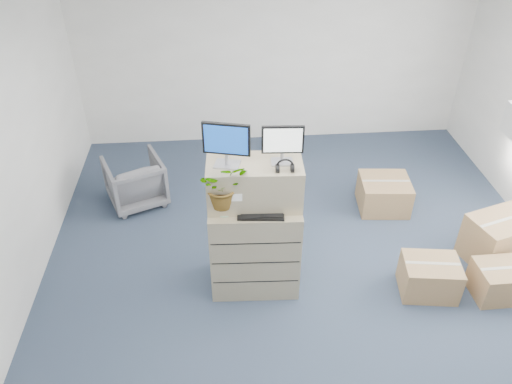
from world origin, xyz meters
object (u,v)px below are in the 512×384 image
(monitor_left, at_px, (226,142))
(potted_plant, at_px, (223,189))
(water_bottle, at_px, (267,191))
(office_chair, at_px, (135,179))
(filing_cabinet_lower, at_px, (255,246))
(keyboard, at_px, (261,214))
(monitor_right, at_px, (283,143))

(monitor_left, distance_m, potted_plant, 0.46)
(water_bottle, distance_m, office_chair, 2.43)
(filing_cabinet_lower, bearing_deg, keyboard, -71.59)
(filing_cabinet_lower, relative_size, monitor_right, 2.73)
(water_bottle, xyz_separation_m, office_chair, (-1.61, 1.61, -0.85))
(monitor_left, xyz_separation_m, water_bottle, (0.39, 0.01, -0.59))
(office_chair, bearing_deg, water_bottle, 112.78)
(office_chair, bearing_deg, keyboard, 107.77)
(keyboard, height_order, office_chair, keyboard)
(filing_cabinet_lower, distance_m, monitor_right, 1.26)
(keyboard, relative_size, water_bottle, 1.79)
(water_bottle, bearing_deg, office_chair, 134.99)
(monitor_right, xyz_separation_m, keyboard, (-0.22, -0.21, -0.68))
(keyboard, distance_m, potted_plant, 0.45)
(filing_cabinet_lower, distance_m, keyboard, 0.58)
(monitor_left, relative_size, office_chair, 0.61)
(keyboard, xyz_separation_m, water_bottle, (0.08, 0.21, 0.12))
(filing_cabinet_lower, height_order, monitor_right, monitor_right)
(potted_plant, height_order, office_chair, potted_plant)
(office_chair, bearing_deg, potted_plant, 101.87)
(filing_cabinet_lower, height_order, potted_plant, potted_plant)
(monitor_right, height_order, water_bottle, monitor_right)
(office_chair, bearing_deg, monitor_left, 104.82)
(filing_cabinet_lower, height_order, office_chair, filing_cabinet_lower)
(filing_cabinet_lower, height_order, water_bottle, water_bottle)
(potted_plant, bearing_deg, keyboard, -14.02)
(water_bottle, distance_m, potted_plant, 0.47)
(water_bottle, bearing_deg, monitor_right, -2.64)
(keyboard, distance_m, office_chair, 2.49)
(filing_cabinet_lower, distance_m, office_chair, 2.23)
(monitor_left, height_order, monitor_right, monitor_left)
(keyboard, bearing_deg, water_bottle, 75.49)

